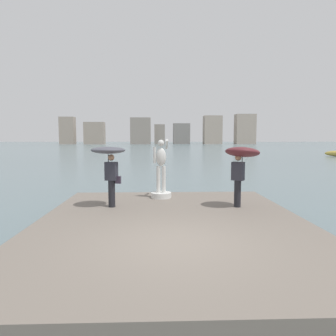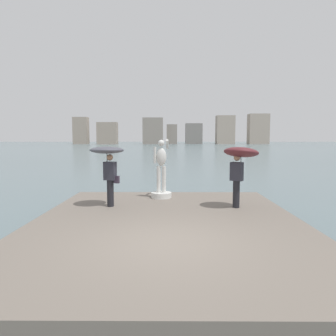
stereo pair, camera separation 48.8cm
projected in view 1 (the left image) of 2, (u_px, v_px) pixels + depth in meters
ground_plane at (160, 156)px, 46.72m from camera, size 400.00×400.00×0.00m
pier at (172, 229)px, 8.59m from camera, size 7.41×9.40×0.40m
statue_white_figure at (161, 178)px, 11.93m from camera, size 0.77×0.95×2.22m
onlooker_left at (109, 158)px, 10.29m from camera, size 1.38×1.38×1.98m
onlooker_right at (241, 158)px, 10.21m from camera, size 1.56×1.57×2.03m
distant_skyline at (170, 131)px, 146.88m from camera, size 90.01×12.13×13.89m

